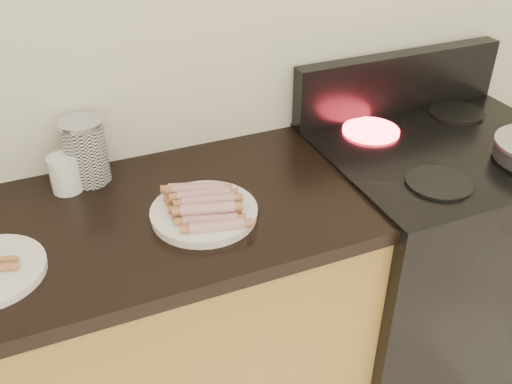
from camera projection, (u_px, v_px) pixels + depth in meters
name	position (u px, v px, depth m)	size (l,w,h in m)	color
wall_back	(161.00, 19.00, 1.53)	(4.00, 0.04, 2.60)	silver
stove	(424.00, 260.00, 1.99)	(0.76, 0.65, 0.91)	black
stove_panel	(399.00, 82.00, 1.91)	(0.76, 0.06, 0.20)	black
burner_near_left	(439.00, 183.00, 1.56)	(0.18, 0.18, 0.01)	black
burner_far_left	(371.00, 131.00, 1.82)	(0.18, 0.18, 0.01)	#FF1E2D
burner_far_right	(457.00, 113.00, 1.93)	(0.18, 0.18, 0.01)	black
main_plate	(204.00, 214.00, 1.45)	(0.27, 0.27, 0.02)	white
hotdog_pile	(203.00, 203.00, 1.43)	(0.14, 0.25, 0.05)	#953826
canister	(86.00, 151.00, 1.55)	(0.12, 0.12, 0.18)	silver
mug	(65.00, 174.00, 1.53)	(0.08, 0.08, 0.10)	white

